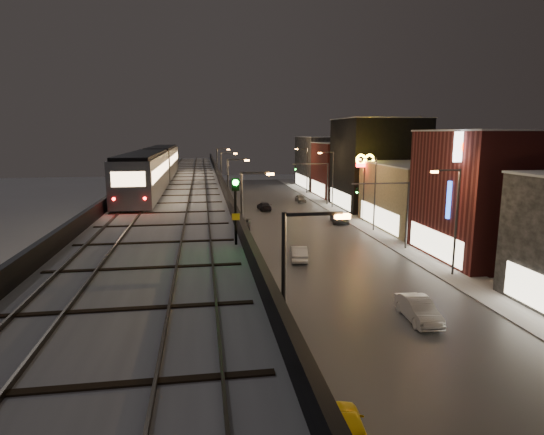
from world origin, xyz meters
TOP-DOWN VIEW (x-y plane):
  - ground at (0.00, 0.00)m, footprint 220.00×220.00m
  - road_surface at (7.50, 35.00)m, footprint 17.00×120.00m
  - sidewalk_right at (17.50, 35.00)m, footprint 4.00×120.00m
  - under_viaduct_pavement at (-6.00, 35.00)m, footprint 11.00×120.00m
  - elevated_viaduct at (-6.00, 31.84)m, footprint 9.00×100.00m
  - viaduct_trackbed at (-6.01, 31.97)m, footprint 8.40×100.00m
  - viaduct_parapet_streetside at (-1.65, 32.00)m, footprint 0.30×100.00m
  - viaduct_parapet_far at (-10.35, 32.00)m, footprint 0.30×100.00m
  - building_b at (23.99, 18.00)m, footprint 12.20×12.20m
  - building_c at (23.99, 32.00)m, footprint 12.20×15.20m
  - building_d at (23.99, 48.00)m, footprint 12.20×13.20m
  - building_e at (23.99, 62.00)m, footprint 12.20×12.20m
  - building_f at (23.99, 76.00)m, footprint 12.20×16.20m
  - streetlight_left_0 at (-0.43, -5.00)m, footprint 2.57×0.28m
  - streetlight_left_1 at (-0.43, 13.00)m, footprint 2.57×0.28m
  - streetlight_right_1 at (16.73, 13.00)m, footprint 2.56×0.28m
  - streetlight_left_2 at (-0.43, 31.00)m, footprint 2.57×0.28m
  - streetlight_right_2 at (16.73, 31.00)m, footprint 2.56×0.28m
  - streetlight_left_3 at (-0.43, 49.00)m, footprint 2.57×0.28m
  - streetlight_right_3 at (16.73, 49.00)m, footprint 2.56×0.28m
  - streetlight_left_4 at (-0.43, 67.00)m, footprint 2.57×0.28m
  - streetlight_right_4 at (16.73, 67.00)m, footprint 2.56×0.28m
  - traffic_light_rig_a at (15.84, 22.00)m, footprint 6.10×0.34m
  - traffic_light_rig_b at (15.84, 52.00)m, footprint 6.10×0.34m
  - subway_train at (-8.50, 28.79)m, footprint 3.00×36.78m
  - rail_signal at (-2.10, -0.10)m, footprint 0.37×0.44m
  - car_taxi at (1.59, -6.00)m, footprint 1.94×3.97m
  - car_near_white at (5.20, 19.47)m, footprint 2.12×4.39m
  - car_mid_silver at (1.02, 34.69)m, footprint 2.92×5.35m
  - car_mid_dark at (5.83, 48.26)m, footprint 2.01×4.32m
  - car_onc_silver at (9.76, 4.60)m, footprint 1.79×4.56m
  - car_onc_dark at (14.39, 36.46)m, footprint 2.85×4.92m
  - car_onc_red at (13.23, 55.55)m, footprint 1.52×3.71m
  - sign_mcdonalds at (18.00, 37.45)m, footprint 2.72×0.59m
  - sign_citgo at (18.50, 14.74)m, footprint 2.52×0.39m
  - sign_carwash at (18.50, 15.90)m, footprint 1.48×0.35m

SIDE VIEW (x-z plane):
  - ground at x=0.00m, z-range 0.00..0.00m
  - road_surface at x=7.50m, z-range 0.00..0.06m
  - under_viaduct_pavement at x=-6.00m, z-range 0.00..0.06m
  - sidewalk_right at x=17.50m, z-range 0.00..0.14m
  - car_mid_dark at x=5.83m, z-range 0.00..1.22m
  - car_onc_red at x=13.23m, z-range 0.00..1.26m
  - car_onc_dark at x=14.39m, z-range 0.00..1.29m
  - car_taxi at x=1.59m, z-range 0.00..1.30m
  - car_near_white at x=5.20m, z-range 0.00..1.39m
  - car_mid_silver at x=1.02m, z-range 0.00..1.42m
  - car_onc_silver at x=9.76m, z-range 0.00..1.48m
  - building_c at x=23.99m, z-range 0.00..8.16m
  - traffic_light_rig_a at x=15.84m, z-range 1.00..8.00m
  - traffic_light_rig_b at x=15.84m, z-range 1.00..8.00m
  - building_e at x=23.99m, z-range 0.00..10.16m
  - streetlight_left_0 at x=-0.43m, z-range 0.74..9.74m
  - streetlight_left_1 at x=-0.43m, z-range 0.74..9.74m
  - streetlight_right_1 at x=16.73m, z-range 0.74..9.74m
  - streetlight_left_2 at x=-0.43m, z-range 0.74..9.74m
  - streetlight_right_2 at x=16.73m, z-range 0.74..9.74m
  - streetlight_left_3 at x=-0.43m, z-range 0.74..9.74m
  - streetlight_right_3 at x=16.73m, z-range 0.74..9.74m
  - streetlight_left_4 at x=-0.43m, z-range 0.74..9.74m
  - streetlight_right_4 at x=16.73m, z-range 0.74..9.74m
  - sign_carwash at x=18.50m, z-range 1.54..9.23m
  - building_f at x=23.99m, z-range 0.00..11.16m
  - elevated_viaduct at x=-6.00m, z-range 2.47..8.77m
  - building_b at x=23.99m, z-range 0.00..12.16m
  - viaduct_trackbed at x=-6.01m, z-range 6.23..6.55m
  - viaduct_parapet_streetside at x=-1.65m, z-range 6.30..7.40m
  - viaduct_parapet_far at x=-10.35m, z-range 6.30..7.40m
  - building_d at x=23.99m, z-range 0.00..14.16m
  - sign_mcdonalds at x=18.00m, z-range 2.73..11.84m
  - subway_train at x=-8.50m, z-range 6.61..10.19m
  - rail_signal at x=-2.10m, z-range 7.28..10.44m
  - sign_citgo at x=18.50m, z-range 3.28..15.24m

